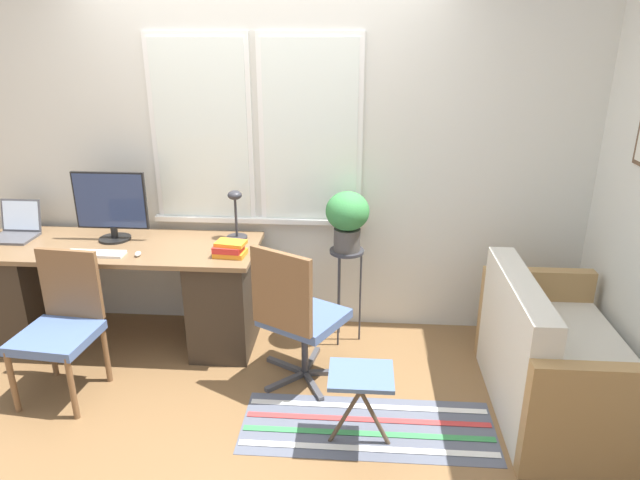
{
  "coord_description": "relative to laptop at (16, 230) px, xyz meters",
  "views": [
    {
      "loc": [
        0.68,
        -3.22,
        2.16
      ],
      "look_at": [
        0.44,
        0.17,
        0.89
      ],
      "focal_mm": 32.0,
      "sensor_mm": 36.0,
      "label": 1
    }
  ],
  "objects": [
    {
      "name": "book_stack",
      "position": [
        1.6,
        -0.24,
        -0.01
      ],
      "size": [
        0.22,
        0.17,
        0.1
      ],
      "color": "orange",
      "rests_on": "desk"
    },
    {
      "name": "laptop",
      "position": [
        0.0,
        0.0,
        0.0
      ],
      "size": [
        0.29,
        0.29,
        0.25
      ],
      "color": "#4C4C51",
      "rests_on": "desk"
    },
    {
      "name": "plant_stand",
      "position": [
        2.36,
        0.03,
        -0.2
      ],
      "size": [
        0.24,
        0.24,
        0.71
      ],
      "color": "#333338",
      "rests_on": "ground_plane"
    },
    {
      "name": "wall_back_with_window",
      "position": [
        1.76,
        0.32,
        0.55
      ],
      "size": [
        9.0,
        0.12,
        2.7
      ],
      "color": "silver",
      "rests_on": "ground_plane"
    },
    {
      "name": "desk_lamp",
      "position": [
        1.58,
        0.1,
        0.17
      ],
      "size": [
        0.15,
        0.15,
        0.35
      ],
      "color": "#2D2D33",
      "rests_on": "desk"
    },
    {
      "name": "floor_rug_striped",
      "position": [
        2.52,
        -0.96,
        -0.8
      ],
      "size": [
        1.45,
        0.55,
        0.01
      ],
      "color": "#565B6B",
      "rests_on": "ground_plane"
    },
    {
      "name": "ground_plane",
      "position": [
        1.76,
        -0.44,
        -0.8
      ],
      "size": [
        14.0,
        14.0,
        0.0
      ],
      "primitive_type": "plane",
      "color": "brown"
    },
    {
      "name": "mouse",
      "position": [
        1.0,
        -0.29,
        -0.04
      ],
      "size": [
        0.04,
        0.06,
        0.03
      ],
      "color": "silver",
      "rests_on": "desk"
    },
    {
      "name": "desk",
      "position": [
        0.76,
        -0.1,
        -0.4
      ],
      "size": [
        1.97,
        0.68,
        0.75
      ],
      "color": "brown",
      "rests_on": "ground_plane"
    },
    {
      "name": "desk_chair_wooden",
      "position": [
        0.65,
        -0.72,
        -0.33
      ],
      "size": [
        0.48,
        0.48,
        0.89
      ],
      "rotation": [
        0.0,
        0.0,
        -0.1
      ],
      "color": "brown",
      "rests_on": "ground_plane"
    },
    {
      "name": "keyboard",
      "position": [
        0.71,
        -0.29,
        -0.05
      ],
      "size": [
        0.39,
        0.11,
        0.02
      ],
      "color": "silver",
      "rests_on": "desk"
    },
    {
      "name": "office_chair_swivel",
      "position": [
        2.07,
        -0.53,
        -0.32
      ],
      "size": [
        0.62,
        0.63,
        0.95
      ],
      "rotation": [
        0.0,
        0.0,
        2.63
      ],
      "color": "#47474C",
      "rests_on": "ground_plane"
    },
    {
      "name": "couch_loveseat",
      "position": [
        3.6,
        -0.69,
        -0.51
      ],
      "size": [
        0.72,
        1.23,
        0.83
      ],
      "rotation": [
        0.0,
        0.0,
        1.57
      ],
      "color": "silver",
      "rests_on": "ground_plane"
    },
    {
      "name": "potted_plant",
      "position": [
        2.36,
        0.03,
        0.15
      ],
      "size": [
        0.3,
        0.3,
        0.42
      ],
      "color": "#514C47",
      "rests_on": "plant_stand"
    },
    {
      "name": "monitor",
      "position": [
        0.72,
        0.0,
        0.2
      ],
      "size": [
        0.51,
        0.22,
        0.49
      ],
      "color": "black",
      "rests_on": "desk"
    },
    {
      "name": "folding_stool",
      "position": [
        2.47,
        -1.09,
        -0.41
      ],
      "size": [
        0.35,
        0.29,
        0.45
      ],
      "color": "slate",
      "rests_on": "ground_plane"
    }
  ]
}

